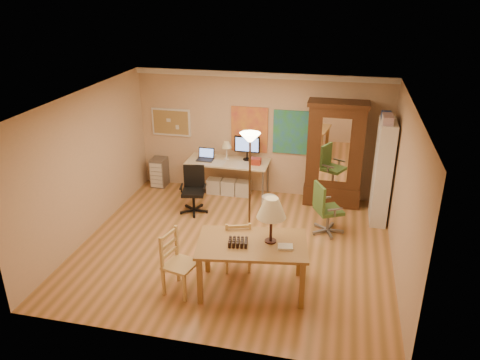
% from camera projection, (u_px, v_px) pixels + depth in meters
% --- Properties ---
extents(floor, '(5.50, 5.50, 0.00)m').
position_uv_depth(floor, '(235.00, 247.00, 8.46)').
color(floor, olive).
rests_on(floor, ground).
extents(crown_molding, '(5.50, 0.08, 0.12)m').
position_uv_depth(crown_molding, '(262.00, 75.00, 9.63)').
color(crown_molding, white).
rests_on(crown_molding, floor).
extents(corkboard, '(0.90, 0.04, 0.62)m').
position_uv_depth(corkboard, '(171.00, 122.00, 10.50)').
color(corkboard, '#A3804D').
rests_on(corkboard, floor).
extents(art_panel_left, '(0.80, 0.04, 1.00)m').
position_uv_depth(art_panel_left, '(249.00, 130.00, 10.16)').
color(art_panel_left, yellow).
rests_on(art_panel_left, floor).
extents(art_panel_right, '(0.75, 0.04, 0.95)m').
position_uv_depth(art_panel_right, '(291.00, 132.00, 9.97)').
color(art_panel_right, teal).
rests_on(art_panel_right, floor).
extents(dining_table, '(1.77, 1.22, 1.54)m').
position_uv_depth(dining_table, '(259.00, 233.00, 6.95)').
color(dining_table, brown).
rests_on(dining_table, floor).
extents(ladder_chair_back, '(0.53, 0.52, 0.92)m').
position_uv_depth(ladder_chair_back, '(237.00, 246.00, 7.66)').
color(ladder_chair_back, tan).
rests_on(ladder_chair_back, floor).
extents(ladder_chair_left, '(0.54, 0.55, 1.00)m').
position_uv_depth(ladder_chair_left, '(179.00, 264.00, 7.10)').
color(ladder_chair_left, tan).
rests_on(ladder_chair_left, floor).
extents(torchiere_lamp, '(0.37, 0.37, 2.01)m').
position_uv_depth(torchiere_lamp, '(250.00, 155.00, 8.22)').
color(torchiere_lamp, '#45311B').
rests_on(torchiere_lamp, floor).
extents(computer_desk, '(1.79, 0.78, 1.35)m').
position_uv_depth(computer_desk, '(230.00, 174.00, 10.33)').
color(computer_desk, '#C9B893').
rests_on(computer_desk, floor).
extents(office_chair_black, '(0.60, 0.60, 0.97)m').
position_uv_depth(office_chair_black, '(194.00, 200.00, 9.65)').
color(office_chair_black, black).
rests_on(office_chair_black, floor).
extents(office_chair_green, '(0.63, 0.63, 1.02)m').
position_uv_depth(office_chair_green, '(326.00, 220.00, 8.83)').
color(office_chair_green, slate).
rests_on(office_chair_green, floor).
extents(drawer_cart, '(0.33, 0.40, 0.67)m').
position_uv_depth(drawer_cart, '(159.00, 172.00, 10.85)').
color(drawer_cart, slate).
rests_on(drawer_cart, floor).
extents(armoire, '(1.21, 0.57, 2.23)m').
position_uv_depth(armoire, '(334.00, 161.00, 9.76)').
color(armoire, '#38220F').
rests_on(armoire, floor).
extents(bookshelf, '(0.31, 0.82, 2.04)m').
position_uv_depth(bookshelf, '(382.00, 172.00, 9.05)').
color(bookshelf, white).
rests_on(bookshelf, floor).
extents(wastebin, '(0.31, 0.31, 0.39)m').
position_uv_depth(wastebin, '(269.00, 205.00, 9.58)').
color(wastebin, silver).
rests_on(wastebin, floor).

